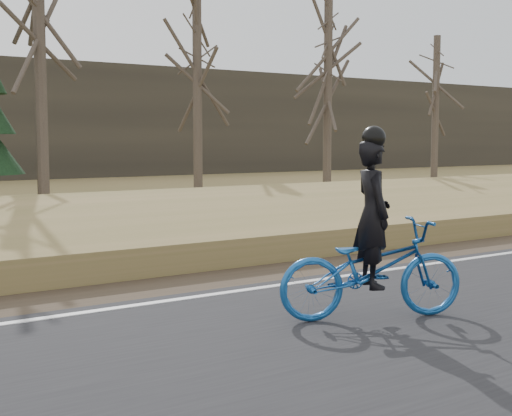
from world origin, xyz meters
TOP-DOWN VIEW (x-y plane):
  - ground at (0.00, 0.00)m, footprint 120.00×120.00m
  - edge_line at (0.00, 0.20)m, footprint 120.00×0.12m
  - shoulder at (0.00, 1.20)m, footprint 120.00×1.60m
  - embankment at (0.00, 4.20)m, footprint 120.00×5.00m
  - ballast at (0.00, 8.00)m, footprint 120.00×3.00m
  - railroad at (0.00, 8.00)m, footprint 120.00×2.40m
  - cyclist at (-2.74, -1.79)m, footprint 2.21×1.45m
  - bare_tree_near_left at (-1.48, 13.96)m, footprint 0.36×0.36m
  - bare_tree_center at (5.56, 16.99)m, footprint 0.36×0.36m
  - bare_tree_right at (10.72, 15.33)m, footprint 0.36×0.36m
  - bare_tree_far_right at (20.37, 18.27)m, footprint 0.36×0.36m

SIDE VIEW (x-z plane):
  - ground at x=0.00m, z-range 0.00..0.00m
  - shoulder at x=0.00m, z-range 0.00..0.04m
  - edge_line at x=0.00m, z-range 0.06..0.07m
  - embankment at x=0.00m, z-range 0.00..0.44m
  - ballast at x=0.00m, z-range 0.00..0.45m
  - railroad at x=0.00m, z-range 0.38..0.67m
  - cyclist at x=-2.74m, z-range -0.33..1.79m
  - bare_tree_far_right at x=20.37m, z-range 0.00..7.32m
  - bare_tree_right at x=10.72m, z-range 0.00..7.70m
  - bare_tree_near_left at x=-1.48m, z-range 0.00..8.02m
  - bare_tree_center at x=5.56m, z-range 0.00..8.41m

